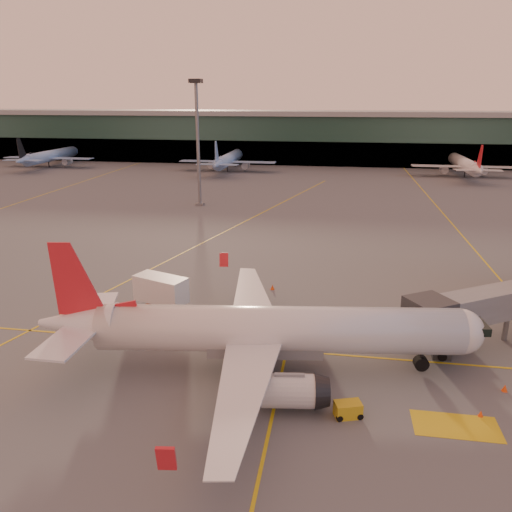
% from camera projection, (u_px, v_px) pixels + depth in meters
% --- Properties ---
extents(ground, '(600.00, 600.00, 0.00)m').
position_uv_depth(ground, '(221.00, 375.00, 41.84)').
color(ground, '#4C4F54').
rests_on(ground, ground).
extents(taxi_markings, '(100.12, 173.00, 0.01)m').
position_uv_depth(taxi_markings, '(239.00, 234.00, 84.77)').
color(taxi_markings, gold).
rests_on(taxi_markings, ground).
extents(terminal, '(400.00, 20.00, 17.60)m').
position_uv_depth(terminal, '(314.00, 137.00, 172.41)').
color(terminal, '#19382D').
rests_on(terminal, ground).
extents(mast_west_near, '(2.40, 2.40, 25.60)m').
position_uv_depth(mast_west_near, '(198.00, 134.00, 102.40)').
color(mast_west_near, slate).
rests_on(mast_west_near, ground).
extents(distant_aircraft_row, '(225.00, 34.00, 13.00)m').
position_uv_depth(distant_aircraft_row, '(142.00, 169.00, 160.99)').
color(distant_aircraft_row, '#81A4D8').
rests_on(distant_aircraft_row, ground).
extents(main_airplane, '(37.09, 33.56, 11.20)m').
position_uv_depth(main_airplane, '(263.00, 331.00, 41.47)').
color(main_airplane, silver).
rests_on(main_airplane, ground).
extents(catering_truck, '(6.11, 4.22, 4.36)m').
position_uv_depth(catering_truck, '(162.00, 294.00, 52.40)').
color(catering_truck, '#AA4518').
rests_on(catering_truck, ground).
extents(gpu_cart, '(2.23, 1.72, 1.15)m').
position_uv_depth(gpu_cart, '(348.00, 410.00, 36.20)').
color(gpu_cart, gold).
rests_on(gpu_cart, ground).
extents(pushback_tug, '(3.69, 2.39, 1.76)m').
position_uv_depth(pushback_tug, '(447.00, 338.00, 46.62)').
color(pushback_tug, black).
rests_on(pushback_tug, ground).
extents(cone_nose, '(0.46, 0.46, 0.58)m').
position_uv_depth(cone_nose, '(505.00, 388.00, 39.41)').
color(cone_nose, '#E8450C').
rests_on(cone_nose, ground).
extents(cone_tail, '(0.47, 0.47, 0.60)m').
position_uv_depth(cone_tail, '(51.00, 341.00, 46.88)').
color(cone_tail, '#E8450C').
rests_on(cone_tail, ground).
extents(cone_wing_left, '(0.49, 0.49, 0.62)m').
position_uv_depth(cone_wing_left, '(272.00, 287.00, 60.19)').
color(cone_wing_left, '#E8450C').
rests_on(cone_wing_left, ground).
extents(cone_fwd, '(0.38, 0.38, 0.48)m').
position_uv_depth(cone_fwd, '(481.00, 414.00, 36.30)').
color(cone_fwd, '#E8450C').
rests_on(cone_fwd, ground).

